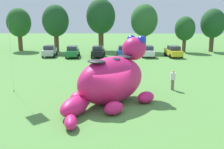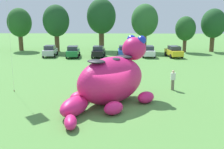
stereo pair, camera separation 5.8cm
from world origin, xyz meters
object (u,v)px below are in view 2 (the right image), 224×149
(car_white, at_px, (148,51))
(spectator_near_inflatable, at_px, (173,80))
(car_black, at_px, (98,52))
(car_yellow, at_px, (174,52))
(spectator_far_side, at_px, (130,57))
(giant_inflatable_creature, at_px, (112,79))
(car_green, at_px, (73,52))
(car_silver, at_px, (50,51))
(car_blue, at_px, (124,51))
(spectator_wandering, at_px, (112,66))

(car_white, xyz_separation_m, spectator_near_inflatable, (0.11, -18.69, -0.01))
(car_black, height_order, car_yellow, same)
(spectator_far_side, bearing_deg, giant_inflatable_creature, -96.69)
(car_white, height_order, spectator_far_side, car_white)
(car_black, relative_size, car_white, 1.00)
(car_white, bearing_deg, car_green, -176.51)
(car_silver, relative_size, car_white, 1.02)
(car_blue, relative_size, spectator_wandering, 2.42)
(giant_inflatable_creature, distance_m, car_white, 22.73)
(spectator_near_inflatable, xyz_separation_m, spectator_far_side, (-3.19, 12.64, 0.00))
(giant_inflatable_creature, xyz_separation_m, spectator_far_side, (1.89, 16.11, -0.87))
(car_white, distance_m, spectator_far_side, 6.79)
(spectator_near_inflatable, relative_size, spectator_wandering, 1.00)
(giant_inflatable_creature, relative_size, car_black, 2.11)
(spectator_near_inflatable, bearing_deg, giant_inflatable_creature, -145.63)
(car_blue, relative_size, spectator_near_inflatable, 2.42)
(car_silver, xyz_separation_m, car_black, (7.60, -0.55, 0.00))
(car_green, distance_m, car_blue, 7.80)
(car_white, bearing_deg, spectator_near_inflatable, -89.66)
(giant_inflatable_creature, distance_m, spectator_near_inflatable, 6.21)
(car_green, xyz_separation_m, spectator_wandering, (6.27, -11.46, -0.01))
(car_blue, height_order, car_yellow, same)
(car_silver, bearing_deg, car_green, -10.77)
(car_blue, distance_m, car_white, 3.75)
(car_black, bearing_deg, car_silver, 175.83)
(car_white, relative_size, spectator_far_side, 2.41)
(car_green, height_order, spectator_wandering, car_green)
(giant_inflatable_creature, distance_m, car_black, 21.79)
(car_silver, relative_size, spectator_wandering, 2.46)
(car_green, distance_m, car_white, 11.54)
(car_black, relative_size, spectator_wandering, 2.41)
(car_green, bearing_deg, car_black, 2.24)
(spectator_near_inflatable, bearing_deg, car_blue, 101.66)
(car_green, bearing_deg, car_silver, 169.23)
(spectator_wandering, bearing_deg, car_black, 101.61)
(car_black, distance_m, spectator_wandering, 11.85)
(car_black, bearing_deg, car_green, -177.76)
(spectator_near_inflatable, distance_m, spectator_wandering, 8.45)
(giant_inflatable_creature, distance_m, car_yellow, 23.73)
(car_white, relative_size, spectator_wandering, 2.41)
(spectator_far_side, bearing_deg, spectator_near_inflatable, -75.85)
(car_silver, relative_size, car_black, 1.02)
(car_black, xyz_separation_m, spectator_far_side, (4.56, -5.51, -0.01))
(giant_inflatable_creature, xyz_separation_m, spectator_wandering, (-0.28, 10.00, -0.87))
(car_blue, bearing_deg, spectator_wandering, -97.01)
(car_silver, relative_size, spectator_far_side, 2.46)
(car_green, relative_size, spectator_near_inflatable, 2.46)
(car_yellow, relative_size, spectator_near_inflatable, 2.50)
(car_black, xyz_separation_m, spectator_wandering, (2.39, -11.61, -0.01))
(giant_inflatable_creature, bearing_deg, car_silver, 114.85)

